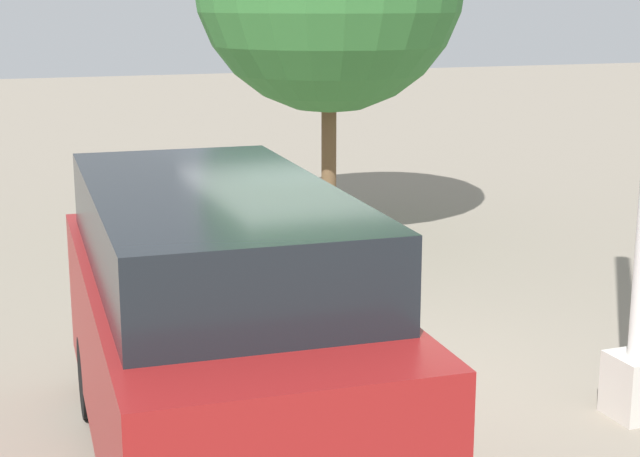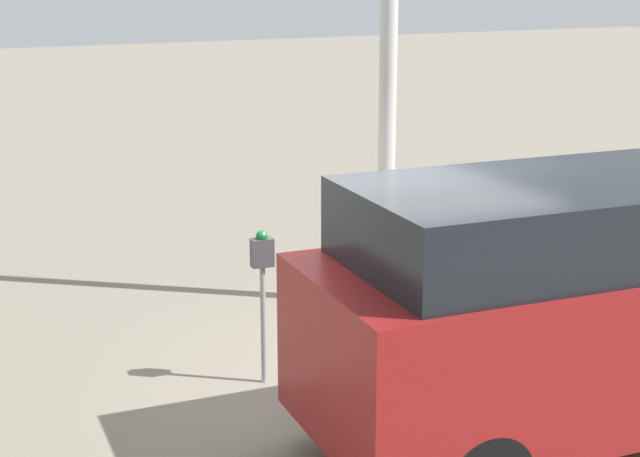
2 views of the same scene
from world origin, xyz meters
name	(u,v)px [view 1 (image 1 of 2)]	position (x,y,z in m)	size (l,w,h in m)	color
ground_plane	(346,390)	(0.00, 0.00, 0.00)	(80.00, 80.00, 0.00)	gray
parking_meter_near	(381,252)	(-0.69, 0.65, 1.08)	(0.21, 0.13, 1.46)	#9E9EA3
parked_van	(216,325)	(1.19, -1.50, 1.19)	(4.71, 2.08, 2.19)	maroon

